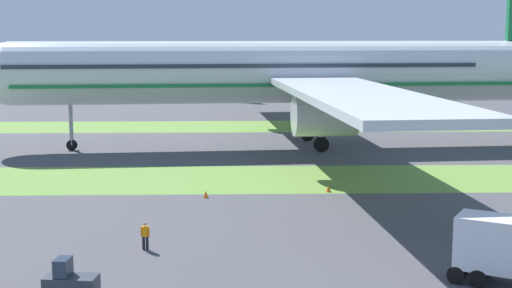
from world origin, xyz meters
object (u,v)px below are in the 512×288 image
(airliner, at_px, (295,72))
(taxiway_marker_1, at_px, (328,188))
(baggage_tug, at_px, (70,281))
(taxiway_marker_0, at_px, (206,194))
(ground_crew_marshaller, at_px, (145,235))

(airliner, height_order, taxiway_marker_1, airliner)
(baggage_tug, relative_size, taxiway_marker_1, 4.67)
(airliner, height_order, baggage_tug, airliner)
(baggage_tug, bearing_deg, airliner, 169.34)
(baggage_tug, bearing_deg, taxiway_marker_0, 171.66)
(baggage_tug, distance_m, ground_crew_marshaller, 8.25)
(ground_crew_marshaller, xyz_separation_m, taxiway_marker_1, (13.18, 15.76, -0.65))
(airliner, xyz_separation_m, taxiway_marker_0, (-9.21, -26.17, -8.37))
(ground_crew_marshaller, bearing_deg, taxiway_marker_1, -121.43)
(airliner, bearing_deg, taxiway_marker_0, 155.86)
(ground_crew_marshaller, distance_m, taxiway_marker_1, 20.55)
(baggage_tug, xyz_separation_m, ground_crew_marshaller, (2.79, 7.77, 0.13))
(taxiway_marker_1, bearing_deg, ground_crew_marshaller, -129.90)
(ground_crew_marshaller, bearing_deg, taxiway_marker_0, -94.06)
(baggage_tug, bearing_deg, ground_crew_marshaller, 167.10)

